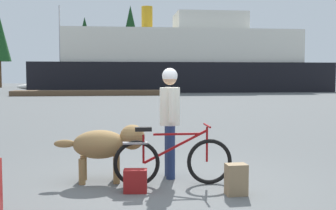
% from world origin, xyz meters
% --- Properties ---
extents(ground_plane, '(160.00, 160.00, 0.00)m').
position_xyz_m(ground_plane, '(0.00, 0.00, 0.00)').
color(ground_plane, '#595B5B').
extents(bicycle, '(1.76, 0.44, 0.89)m').
position_xyz_m(bicycle, '(0.07, 0.13, 0.37)').
color(bicycle, black).
rests_on(bicycle, ground_plane).
extents(person_cyclist, '(0.32, 0.53, 1.73)m').
position_xyz_m(person_cyclist, '(0.09, 0.63, 1.05)').
color(person_cyclist, navy).
rests_on(person_cyclist, ground_plane).
extents(dog, '(1.37, 0.51, 0.87)m').
position_xyz_m(dog, '(-0.90, 0.47, 0.57)').
color(dog, olive).
rests_on(dog, ground_plane).
extents(backpack, '(0.29, 0.22, 0.43)m').
position_xyz_m(backpack, '(0.87, -0.46, 0.21)').
color(backpack, '#8C7251').
rests_on(backpack, ground_plane).
extents(handbag_pannier, '(0.34, 0.21, 0.32)m').
position_xyz_m(handbag_pannier, '(-0.48, -0.19, 0.16)').
color(handbag_pannier, maroon).
rests_on(handbag_pannier, ground_plane).
extents(dock_pier, '(12.36, 2.16, 0.40)m').
position_xyz_m(dock_pier, '(-2.94, 28.37, 0.20)').
color(dock_pier, brown).
rests_on(dock_pier, ground_plane).
extents(ferry_boat, '(28.72, 8.16, 8.43)m').
position_xyz_m(ferry_boat, '(5.68, 36.16, 2.93)').
color(ferry_boat, black).
rests_on(ferry_boat, ground_plane).
extents(sailboat_moored, '(8.72, 2.44, 8.67)m').
position_xyz_m(sailboat_moored, '(-6.67, 37.87, 0.49)').
color(sailboat_moored, silver).
rests_on(sailboat_moored, ground_plane).
extents(pine_tree_center, '(3.59, 3.59, 10.90)m').
position_xyz_m(pine_tree_center, '(0.84, 50.77, 6.83)').
color(pine_tree_center, '#4C331E').
rests_on(pine_tree_center, ground_plane).
extents(pine_tree_far_right, '(3.44, 3.44, 9.26)m').
position_xyz_m(pine_tree_far_right, '(10.84, 52.36, 5.81)').
color(pine_tree_far_right, '#4C331E').
rests_on(pine_tree_far_right, ground_plane).
extents(pine_tree_mid_back, '(3.53, 3.53, 10.44)m').
position_xyz_m(pine_tree_mid_back, '(-5.88, 59.49, 6.88)').
color(pine_tree_mid_back, '#4C331E').
rests_on(pine_tree_mid_back, ground_plane).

